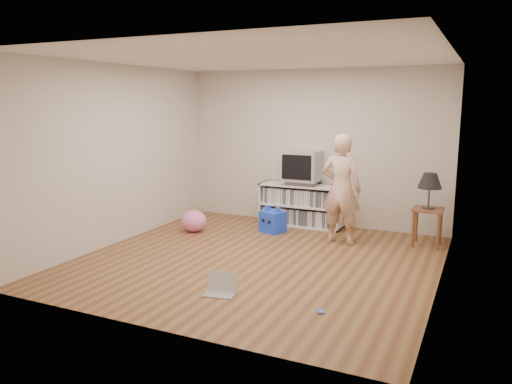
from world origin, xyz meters
The scene contains 13 objects.
ground centered at (0.00, 0.00, 0.00)m, with size 4.50×4.50×0.00m, color brown.
walls centered at (0.00, 0.00, 1.30)m, with size 4.52×4.52×2.60m.
ceiling centered at (0.00, 0.00, 2.60)m, with size 4.50×4.50×0.01m, color white.
media_unit centered at (-0.13, 2.04, 0.35)m, with size 1.40×0.45×0.70m.
dvd_deck centered at (-0.13, 2.02, 0.73)m, with size 0.45×0.35×0.07m, color gray.
crt_tv centered at (-0.13, 2.02, 1.02)m, with size 0.60×0.53×0.50m.
side_table centered at (1.94, 1.65, 0.42)m, with size 0.42×0.42×0.55m.
table_lamp centered at (1.94, 1.65, 0.94)m, with size 0.34×0.34×0.52m.
person centered at (0.76, 1.26, 0.81)m, with size 0.59×0.39×1.62m, color beige.
laptop centered at (0.12, -1.22, 0.06)m, with size 0.37×0.32×0.22m.
playing_cards centered at (1.26, -1.25, 0.01)m, with size 0.07×0.09×0.02m, color #4B65C8.
plush_blue centered at (-0.39, 1.40, 0.18)m, with size 0.44×0.39×0.42m.
plush_pink centered at (-1.55, 0.90, 0.17)m, with size 0.41×0.41×0.34m, color pink.
Camera 1 is at (2.65, -5.75, 2.07)m, focal length 35.00 mm.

